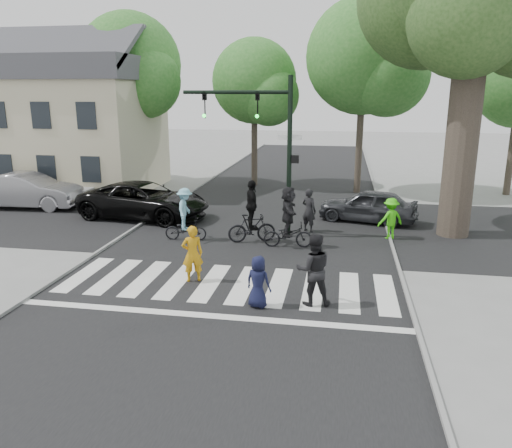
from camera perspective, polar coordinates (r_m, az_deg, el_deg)
The scene contains 23 objects.
ground at distance 13.77m, azimuth -4.24°, elevation -8.32°, with size 120.00×120.00×0.00m, color gray.
road_stem at distance 18.37m, azimuth -0.47°, elevation -2.26°, with size 10.00×70.00×0.01m, color black.
road_cross at distance 21.21m, azimuth 0.99°, elevation 0.10°, with size 70.00×10.00×0.01m, color black.
curb_left at distance 19.86m, azimuth -14.96°, elevation -1.32°, with size 0.10×70.00×0.10m, color gray.
curb_right at distance 18.18m, azimuth 15.42°, elevation -2.85°, with size 0.10×70.00×0.10m, color gray.
crosswalk at distance 14.36m, azimuth -3.60°, elevation -7.27°, with size 10.00×3.85×0.01m.
traffic_signal at distance 18.73m, azimuth 1.26°, elevation 10.24°, with size 4.45×0.29×6.00m.
bg_tree_0 at distance 32.94m, azimuth -21.77°, elevation 15.14°, with size 5.46×5.20×8.97m.
bg_tree_1 at distance 30.20m, azimuth -13.86°, elevation 16.83°, with size 6.09×5.80×9.80m.
bg_tree_2 at distance 29.30m, azimuth 0.24°, elevation 15.60°, with size 5.04×4.80×8.40m.
bg_tree_3 at distance 27.60m, azimuth 12.87°, elevation 17.71°, with size 6.30×6.00×10.20m.
house at distance 30.10m, azimuth -19.64°, elevation 10.97°, with size 8.40×8.10×8.82m.
pedestrian_woman at distance 14.67m, azimuth -7.28°, elevation -3.39°, with size 0.62×0.41×1.70m, color #C28511.
pedestrian_child at distance 12.89m, azimuth 0.25°, elevation -6.63°, with size 0.68×0.44×1.38m, color #131633.
pedestrian_adult at distance 13.04m, azimuth 6.57°, elevation -5.19°, with size 0.94×0.73×1.93m, color black.
cyclist_left at distance 18.79m, azimuth -8.08°, elevation 0.70°, with size 1.61×1.06×1.99m.
cyclist_mid at distance 18.34m, azimuth -0.48°, elevation 0.80°, with size 1.84×1.17×2.32m.
cyclist_right at distance 17.76m, azimuth 3.70°, elevation 0.40°, with size 1.81×1.68×2.21m.
car_suv at distance 22.45m, azimuth -12.66°, elevation 2.64°, with size 2.64×5.72×1.59m, color black.
car_silver at distance 26.23m, azimuth -24.63°, elevation 3.48°, with size 1.78×5.10×1.68m, color gray.
car_grey at distance 21.87m, azimuth 12.65°, elevation 2.07°, with size 1.66×4.13×1.41m, color #2B2C30.
bystander_hivis at distance 19.47m, azimuth 15.13°, elevation 0.60°, with size 1.02×0.58×1.57m, color #3BD211.
bystander_dark at distance 19.86m, azimuth 6.07°, elevation 1.57°, with size 0.63×0.42×1.74m, color black.
Camera 1 is at (3.16, -12.26, 5.42)m, focal length 35.00 mm.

